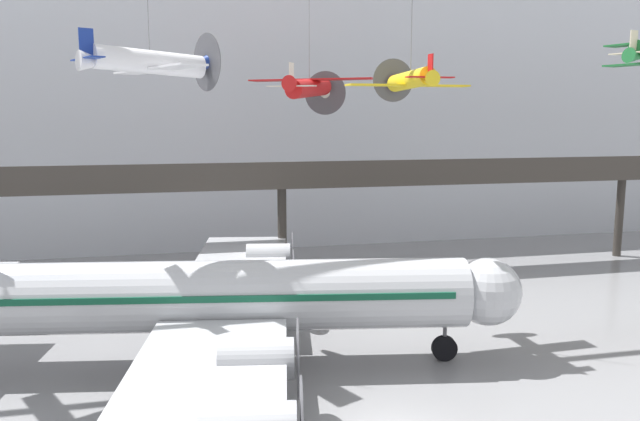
# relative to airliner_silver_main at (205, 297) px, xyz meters

# --- Properties ---
(hangar_back_wall) EXTENTS (140.00, 3.00, 26.73)m
(hangar_back_wall) POSITION_rel_airliner_silver_main_xyz_m (6.64, 28.26, 9.81)
(hangar_back_wall) COLOR silver
(hangar_back_wall) RESTS_ON ground
(mezzanine_walkway) EXTENTS (110.00, 3.20, 9.09)m
(mezzanine_walkway) POSITION_rel_airliner_silver_main_xyz_m (6.64, 15.95, 3.91)
(mezzanine_walkway) COLOR #38332D
(mezzanine_walkway) RESTS_ON ground
(airliner_silver_main) EXTENTS (32.24, 36.97, 10.29)m
(airliner_silver_main) POSITION_rel_airliner_silver_main_xyz_m (0.00, 0.00, 0.00)
(airliner_silver_main) COLOR #B7BABF
(airliner_silver_main) RESTS_ON ground
(suspended_plane_yellow_lowwing) EXTENTS (7.03, 5.73, 9.70)m
(suspended_plane_yellow_lowwing) POSITION_rel_airliner_silver_main_xyz_m (11.44, 2.40, 10.81)
(suspended_plane_yellow_lowwing) COLOR yellow
(suspended_plane_red_highwing) EXTENTS (8.78, 7.98, 10.48)m
(suspended_plane_red_highwing) POSITION_rel_airliner_silver_main_xyz_m (8.34, 14.59, 10.91)
(suspended_plane_red_highwing) COLOR red
(suspended_plane_white_twin) EXTENTS (7.28, 8.30, 9.24)m
(suspended_plane_white_twin) POSITION_rel_airliner_silver_main_xyz_m (-2.29, 2.71, 11.53)
(suspended_plane_white_twin) COLOR silver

